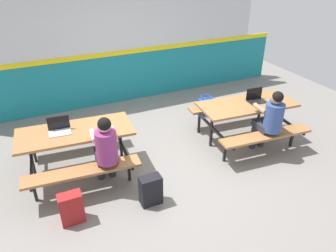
{
  "coord_description": "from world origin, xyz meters",
  "views": [
    {
      "loc": [
        -1.97,
        -4.19,
        3.16
      ],
      "look_at": [
        0.0,
        0.09,
        0.55
      ],
      "focal_mm": 34.57,
      "sensor_mm": 36.0,
      "label": 1
    }
  ],
  "objects_px": {
    "student_nearer": "(106,147)",
    "tote_bag_bright": "(205,106)",
    "picnic_table_right": "(246,112)",
    "laptop_silver": "(60,129)",
    "picnic_table_left": "(76,140)",
    "laptop_dark": "(256,99)",
    "backpack_dark": "(71,208)",
    "satchel_spare": "(150,190)",
    "student_further": "(270,118)"
  },
  "relations": [
    {
      "from": "student_nearer",
      "to": "tote_bag_bright",
      "type": "relative_size",
      "value": 2.81
    },
    {
      "from": "picnic_table_right",
      "to": "laptop_silver",
      "type": "bearing_deg",
      "value": 173.74
    },
    {
      "from": "picnic_table_right",
      "to": "student_nearer",
      "type": "xyz_separation_m",
      "value": [
        -2.64,
        -0.29,
        0.13
      ]
    },
    {
      "from": "picnic_table_left",
      "to": "laptop_dark",
      "type": "height_order",
      "value": "laptop_dark"
    },
    {
      "from": "picnic_table_right",
      "to": "tote_bag_bright",
      "type": "height_order",
      "value": "picnic_table_right"
    },
    {
      "from": "backpack_dark",
      "to": "satchel_spare",
      "type": "xyz_separation_m",
      "value": [
        1.06,
        -0.1,
        0.0
      ]
    },
    {
      "from": "laptop_silver",
      "to": "tote_bag_bright",
      "type": "distance_m",
      "value": 3.22
    },
    {
      "from": "picnic_table_right",
      "to": "student_nearer",
      "type": "distance_m",
      "value": 2.66
    },
    {
      "from": "backpack_dark",
      "to": "tote_bag_bright",
      "type": "xyz_separation_m",
      "value": [
        3.16,
        1.96,
        -0.02
      ]
    },
    {
      "from": "picnic_table_right",
      "to": "student_further",
      "type": "xyz_separation_m",
      "value": [
        0.04,
        -0.56,
        0.13
      ]
    },
    {
      "from": "picnic_table_right",
      "to": "student_further",
      "type": "bearing_deg",
      "value": -85.58
    },
    {
      "from": "backpack_dark",
      "to": "satchel_spare",
      "type": "bearing_deg",
      "value": -5.38
    },
    {
      "from": "laptop_dark",
      "to": "satchel_spare",
      "type": "bearing_deg",
      "value": -159.75
    },
    {
      "from": "laptop_silver",
      "to": "satchel_spare",
      "type": "relative_size",
      "value": 0.77
    },
    {
      "from": "student_further",
      "to": "laptop_silver",
      "type": "height_order",
      "value": "student_further"
    },
    {
      "from": "laptop_dark",
      "to": "backpack_dark",
      "type": "bearing_deg",
      "value": -167.18
    },
    {
      "from": "picnic_table_left",
      "to": "picnic_table_right",
      "type": "xyz_separation_m",
      "value": [
        2.96,
        -0.29,
        0.0
      ]
    },
    {
      "from": "picnic_table_left",
      "to": "laptop_dark",
      "type": "xyz_separation_m",
      "value": [
        3.16,
        -0.27,
        0.21
      ]
    },
    {
      "from": "tote_bag_bright",
      "to": "picnic_table_left",
      "type": "bearing_deg",
      "value": -162.4
    },
    {
      "from": "picnic_table_left",
      "to": "student_nearer",
      "type": "distance_m",
      "value": 0.68
    },
    {
      "from": "picnic_table_right",
      "to": "student_further",
      "type": "relative_size",
      "value": 1.47
    },
    {
      "from": "laptop_dark",
      "to": "student_further",
      "type": "bearing_deg",
      "value": -104.6
    },
    {
      "from": "picnic_table_left",
      "to": "student_further",
      "type": "height_order",
      "value": "student_further"
    },
    {
      "from": "picnic_table_right",
      "to": "satchel_spare",
      "type": "bearing_deg",
      "value": -158.61
    },
    {
      "from": "student_nearer",
      "to": "student_further",
      "type": "height_order",
      "value": "same"
    },
    {
      "from": "laptop_dark",
      "to": "satchel_spare",
      "type": "distance_m",
      "value": 2.63
    },
    {
      "from": "laptop_dark",
      "to": "backpack_dark",
      "type": "distance_m",
      "value": 3.6
    },
    {
      "from": "laptop_silver",
      "to": "tote_bag_bright",
      "type": "height_order",
      "value": "laptop_silver"
    },
    {
      "from": "student_nearer",
      "to": "backpack_dark",
      "type": "bearing_deg",
      "value": -142.9
    },
    {
      "from": "student_nearer",
      "to": "student_further",
      "type": "distance_m",
      "value": 2.7
    },
    {
      "from": "student_nearer",
      "to": "tote_bag_bright",
      "type": "xyz_separation_m",
      "value": [
        2.53,
        1.49,
        -0.51
      ]
    },
    {
      "from": "picnic_table_left",
      "to": "student_nearer",
      "type": "xyz_separation_m",
      "value": [
        0.32,
        -0.58,
        0.13
      ]
    },
    {
      "from": "satchel_spare",
      "to": "backpack_dark",
      "type": "bearing_deg",
      "value": 174.62
    },
    {
      "from": "picnic_table_left",
      "to": "student_nearer",
      "type": "bearing_deg",
      "value": -61.56
    },
    {
      "from": "satchel_spare",
      "to": "student_further",
      "type": "bearing_deg",
      "value": 7.71
    },
    {
      "from": "picnic_table_left",
      "to": "satchel_spare",
      "type": "bearing_deg",
      "value": -57.29
    },
    {
      "from": "picnic_table_left",
      "to": "tote_bag_bright",
      "type": "relative_size",
      "value": 4.12
    },
    {
      "from": "satchel_spare",
      "to": "picnic_table_right",
      "type": "bearing_deg",
      "value": 21.39
    },
    {
      "from": "student_nearer",
      "to": "laptop_dark",
      "type": "xyz_separation_m",
      "value": [
        2.84,
        0.31,
        0.08
      ]
    },
    {
      "from": "student_further",
      "to": "student_nearer",
      "type": "bearing_deg",
      "value": 174.26
    },
    {
      "from": "backpack_dark",
      "to": "student_nearer",
      "type": "bearing_deg",
      "value": 37.1
    },
    {
      "from": "laptop_silver",
      "to": "picnic_table_right",
      "type": "bearing_deg",
      "value": -6.26
    },
    {
      "from": "backpack_dark",
      "to": "laptop_dark",
      "type": "bearing_deg",
      "value": 12.82
    },
    {
      "from": "laptop_silver",
      "to": "tote_bag_bright",
      "type": "bearing_deg",
      "value": 15.53
    },
    {
      "from": "laptop_silver",
      "to": "laptop_dark",
      "type": "xyz_separation_m",
      "value": [
        3.36,
        -0.33,
        0.0
      ]
    },
    {
      "from": "tote_bag_bright",
      "to": "satchel_spare",
      "type": "height_order",
      "value": "satchel_spare"
    },
    {
      "from": "student_further",
      "to": "laptop_silver",
      "type": "bearing_deg",
      "value": 164.19
    },
    {
      "from": "picnic_table_left",
      "to": "student_further",
      "type": "xyz_separation_m",
      "value": [
        3.0,
        -0.85,
        0.13
      ]
    },
    {
      "from": "laptop_dark",
      "to": "laptop_silver",
      "type": "bearing_deg",
      "value": 174.47
    },
    {
      "from": "picnic_table_right",
      "to": "laptop_silver",
      "type": "xyz_separation_m",
      "value": [
        -3.17,
        0.35,
        0.21
      ]
    }
  ]
}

